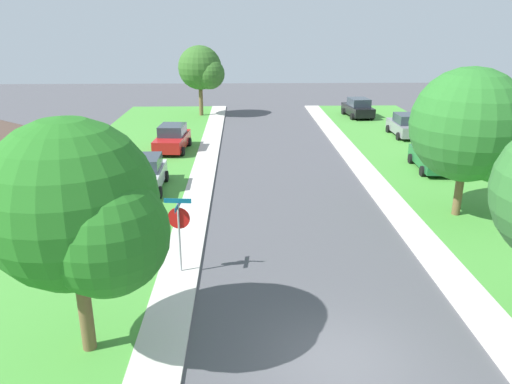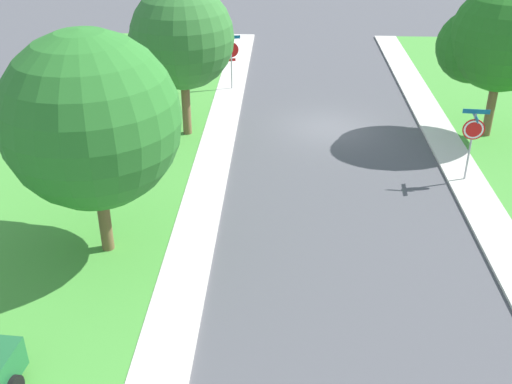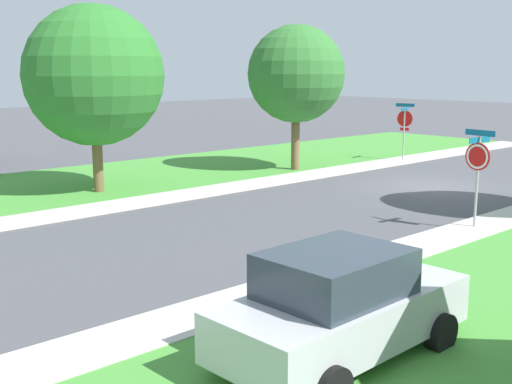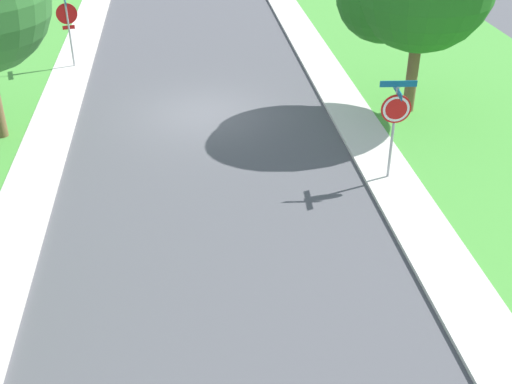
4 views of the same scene
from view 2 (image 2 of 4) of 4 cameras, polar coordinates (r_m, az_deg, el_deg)
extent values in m
plane|color=#4C4C51|center=(27.05, 6.79, 5.97)|extent=(120.00, 120.00, 0.00)
cube|color=beige|center=(16.67, -7.16, -9.42)|extent=(1.40, 56.00, 0.10)
cube|color=#479338|center=(18.03, -22.23, -8.41)|extent=(8.00, 56.00, 0.08)
cylinder|color=#9E9EA3|center=(31.24, -2.30, 11.75)|extent=(0.07, 0.07, 2.60)
cylinder|color=red|center=(31.08, -2.35, 13.10)|extent=(0.75, 0.21, 0.76)
cylinder|color=white|center=(31.10, -2.35, 13.11)|extent=(0.65, 0.16, 0.67)
cylinder|color=red|center=(31.10, -2.35, 13.11)|extent=(0.53, 0.13, 0.55)
cube|color=#0F5B84|center=(30.87, -2.36, 14.22)|extent=(0.90, 0.24, 0.16)
cube|color=#0F5B84|center=(30.92, -2.35, 13.88)|extent=(0.24, 0.90, 0.16)
cube|color=red|center=(31.22, -2.33, 12.22)|extent=(0.43, 0.12, 0.14)
cylinder|color=#9E9EA3|center=(22.95, 19.32, 3.85)|extent=(0.07, 0.07, 2.60)
cylinder|color=red|center=(22.62, 19.64, 5.52)|extent=(0.76, 0.10, 0.76)
cylinder|color=white|center=(22.60, 19.64, 5.50)|extent=(0.67, 0.06, 0.67)
cylinder|color=red|center=(22.60, 19.64, 5.50)|extent=(0.55, 0.05, 0.55)
cube|color=#0F5B84|center=(22.44, 19.88, 7.07)|extent=(0.92, 0.10, 0.16)
cube|color=#0F5B84|center=(22.51, 19.80, 6.62)|extent=(0.10, 0.92, 0.16)
cylinder|color=brown|center=(25.79, -6.54, 8.10)|extent=(0.36, 0.36, 2.72)
sphere|color=#306F2E|center=(24.97, -6.90, 14.15)|extent=(4.13, 4.13, 4.13)
sphere|color=#306F2E|center=(25.85, -8.71, 13.33)|extent=(2.89, 2.89, 2.89)
cylinder|color=brown|center=(18.22, -13.99, -2.09)|extent=(0.36, 0.36, 2.45)
sphere|color=#2A7128|center=(16.97, -15.13, 6.48)|extent=(4.87, 4.87, 4.87)
sphere|color=#2A7128|center=(18.18, -17.57, 5.52)|extent=(3.41, 3.41, 3.41)
cylinder|color=brown|center=(27.26, 21.06, 7.48)|extent=(0.36, 0.36, 2.70)
sphere|color=#236B1E|center=(26.48, 22.13, 13.18)|extent=(4.22, 4.22, 4.22)
sphere|color=#236B1E|center=(26.90, 19.58, 12.66)|extent=(2.95, 2.95, 2.95)
camera|label=1|loc=(35.95, 10.82, 24.94)|focal=34.92mm
camera|label=3|loc=(17.05, 70.96, -12.32)|focal=45.84mm
camera|label=4|loc=(6.10, 16.16, 10.88)|focal=45.40mm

